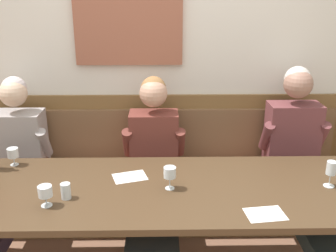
# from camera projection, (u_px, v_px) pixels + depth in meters

# --- Properties ---
(room_wall_back) EXTENTS (6.80, 0.12, 2.80)m
(room_wall_back) POSITION_uv_depth(u_px,v_px,m) (158.00, 50.00, 3.15)
(room_wall_back) COLOR silver
(room_wall_back) RESTS_ON ground
(wood_wainscot_panel) EXTENTS (6.80, 0.03, 1.05)m
(wood_wainscot_panel) POSITION_uv_depth(u_px,v_px,m) (159.00, 155.00, 3.40)
(wood_wainscot_panel) COLOR brown
(wood_wainscot_panel) RESTS_ON ground
(wall_bench) EXTENTS (2.88, 0.42, 0.94)m
(wall_bench) POSITION_uv_depth(u_px,v_px,m) (160.00, 192.00, 3.29)
(wall_bench) COLOR brown
(wall_bench) RESTS_ON ground
(dining_table) EXTENTS (2.58, 0.89, 0.73)m
(dining_table) POSITION_uv_depth(u_px,v_px,m) (159.00, 197.00, 2.46)
(dining_table) COLOR #493420
(dining_table) RESTS_ON ground
(person_center_right_seat) EXTENTS (0.48, 1.36, 1.26)m
(person_center_right_seat) POSITION_uv_depth(u_px,v_px,m) (5.00, 178.00, 2.79)
(person_center_right_seat) COLOR #252A35
(person_center_right_seat) RESTS_ON ground
(person_center_left_seat) EXTENTS (0.48, 1.35, 1.25)m
(person_center_left_seat) POSITION_uv_depth(u_px,v_px,m) (153.00, 178.00, 2.80)
(person_center_left_seat) COLOR #29272F
(person_center_left_seat) RESTS_ON ground
(person_left_seat) EXTENTS (0.50, 1.35, 1.32)m
(person_left_seat) POSITION_uv_depth(u_px,v_px,m) (306.00, 172.00, 2.83)
(person_left_seat) COLOR #2F2B2E
(person_left_seat) RESTS_ON ground
(wine_glass_mid_left) EXTENTS (0.08, 0.08, 0.12)m
(wine_glass_mid_left) POSITION_uv_depth(u_px,v_px,m) (13.00, 154.00, 2.71)
(wine_glass_mid_left) COLOR silver
(wine_glass_mid_left) RESTS_ON dining_table
(wine_glass_center_rear) EXTENTS (0.08, 0.08, 0.14)m
(wine_glass_center_rear) POSITION_uv_depth(u_px,v_px,m) (170.00, 173.00, 2.39)
(wine_glass_center_rear) COLOR silver
(wine_glass_center_rear) RESTS_ON dining_table
(wine_glass_near_bucket) EXTENTS (0.08, 0.08, 0.12)m
(wine_glass_near_bucket) POSITION_uv_depth(u_px,v_px,m) (45.00, 192.00, 2.21)
(wine_glass_near_bucket) COLOR silver
(wine_glass_near_bucket) RESTS_ON dining_table
(wine_glass_right_end) EXTENTS (0.07, 0.07, 0.16)m
(wine_glass_right_end) POSITION_uv_depth(u_px,v_px,m) (331.00, 170.00, 2.42)
(wine_glass_right_end) COLOR silver
(wine_glass_right_end) RESTS_ON dining_table
(water_tumbler_right) EXTENTS (0.06, 0.06, 0.09)m
(water_tumbler_right) POSITION_uv_depth(u_px,v_px,m) (66.00, 191.00, 2.30)
(water_tumbler_right) COLOR silver
(water_tumbler_right) RESTS_ON dining_table
(tasting_sheet_left_guest) EXTENTS (0.23, 0.18, 0.00)m
(tasting_sheet_left_guest) POSITION_uv_depth(u_px,v_px,m) (265.00, 214.00, 2.16)
(tasting_sheet_left_guest) COLOR white
(tasting_sheet_left_guest) RESTS_ON dining_table
(tasting_sheet_right_guest) EXTENTS (0.24, 0.21, 0.00)m
(tasting_sheet_right_guest) POSITION_uv_depth(u_px,v_px,m) (130.00, 177.00, 2.57)
(tasting_sheet_right_guest) COLOR white
(tasting_sheet_right_guest) RESTS_ON dining_table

